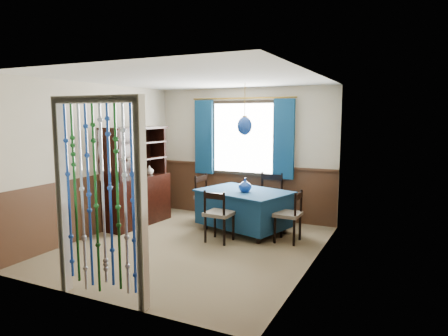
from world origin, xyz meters
The scene contains 22 objects.
floor centered at (0.00, 0.00, 0.00)m, with size 4.00×4.00×0.00m, color brown.
ceiling centered at (0.00, 0.00, 2.50)m, with size 4.00×4.00×0.00m, color silver.
wall_back centered at (0.00, 2.00, 1.25)m, with size 3.60×3.60×0.00m, color #BAB098.
wall_front centered at (0.00, -2.00, 1.25)m, with size 3.60×3.60×0.00m, color #BAB098.
wall_left centered at (-1.80, 0.00, 1.25)m, with size 4.00×4.00×0.00m, color #BAB098.
wall_right centered at (1.80, 0.00, 1.25)m, with size 4.00×4.00×0.00m, color #BAB098.
wainscot_back centered at (0.00, 1.99, 0.50)m, with size 3.60×3.60×0.00m, color #412718.
wainscot_front centered at (0.00, -1.99, 0.50)m, with size 3.60×3.60×0.00m, color #412718.
wainscot_left centered at (-1.79, 0.00, 0.50)m, with size 4.00×4.00×0.00m, color #412718.
wainscot_right centered at (1.79, 0.00, 0.50)m, with size 4.00×4.00×0.00m, color #412718.
window centered at (0.00, 1.95, 1.55)m, with size 1.32×0.12×1.42m, color black.
doorway centered at (0.00, -1.94, 1.05)m, with size 1.16×0.12×2.18m, color silver, non-canonical shape.
dining_table centered at (0.39, 1.07, 0.42)m, with size 1.71×1.41×0.71m.
chair_near centered at (0.25, 0.37, 0.45)m, with size 0.43×0.41×0.83m.
chair_far centered at (0.62, 1.71, 0.50)m, with size 0.47×0.45×0.93m.
chair_left centered at (-0.47, 1.37, 0.47)m, with size 0.46×0.47×0.88m.
chair_right centered at (1.26, 0.85, 0.44)m, with size 0.39×0.41×0.82m.
sideboard centered at (-1.55, 0.64, 0.61)m, with size 0.59×1.40×1.78m.
pendant_lamp centered at (0.39, 1.07, 1.81)m, with size 0.25×0.25×0.85m.
vase_table centered at (0.44, 0.99, 0.82)m, with size 0.20×0.20×0.21m, color navy.
bowl_shelf centered at (-1.48, 0.33, 1.24)m, with size 0.20×0.20×0.05m, color beige.
vase_sideboard centered at (-1.48, 0.97, 0.98)m, with size 0.17×0.17×0.18m, color beige.
Camera 1 is at (2.95, -5.08, 1.97)m, focal length 32.00 mm.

